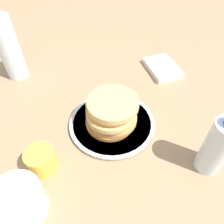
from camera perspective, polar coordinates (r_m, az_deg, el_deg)
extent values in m
plane|color=#9E7F5B|center=(0.65, 0.83, -4.20)|extent=(4.00, 4.00, 0.00)
cylinder|color=silver|center=(0.65, 0.00, -2.86)|extent=(0.23, 0.23, 0.01)
cylinder|color=silver|center=(0.65, 0.00, -2.72)|extent=(0.25, 0.25, 0.01)
cylinder|color=#BA8040|center=(0.64, -0.59, -2.43)|extent=(0.14, 0.14, 0.01)
cylinder|color=tan|center=(0.63, -0.05, -1.70)|extent=(0.14, 0.14, 0.01)
cylinder|color=#E4B470|center=(0.62, -0.19, -0.58)|extent=(0.14, 0.14, 0.02)
cylinder|color=#E2B974|center=(0.60, -0.20, -0.17)|extent=(0.14, 0.14, 0.01)
cylinder|color=#C49243|center=(0.60, 0.04, 1.74)|extent=(0.14, 0.14, 0.02)
cylinder|color=#E3B870|center=(0.59, 0.63, 2.47)|extent=(0.14, 0.14, 0.02)
cylinder|color=yellow|center=(0.58, -18.18, -11.44)|extent=(0.07, 0.07, 0.06)
cylinder|color=white|center=(0.54, -23.32, -20.91)|extent=(0.11, 0.11, 0.08)
cylinder|color=white|center=(0.49, -25.11, -18.63)|extent=(0.06, 0.06, 0.02)
cylinder|color=silver|center=(0.56, 25.70, -8.35)|extent=(0.06, 0.06, 0.16)
cylinder|color=silver|center=(0.84, -25.30, 14.71)|extent=(0.07, 0.07, 0.22)
cube|color=white|center=(0.87, 13.03, 11.16)|extent=(0.17, 0.14, 0.02)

